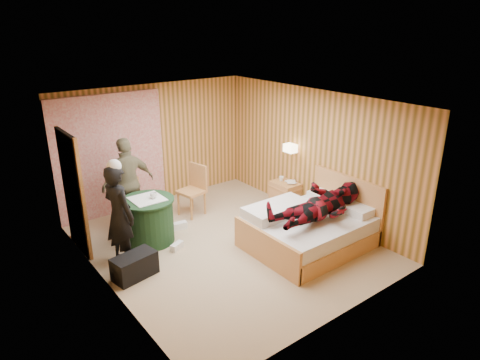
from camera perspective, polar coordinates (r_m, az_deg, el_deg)
floor at (r=7.58m, az=-1.93°, el=-8.49°), size 4.20×5.00×0.01m
ceiling at (r=6.74m, az=-2.19°, el=10.45°), size 4.20×5.00×0.01m
wall_back at (r=9.12m, az=-11.24°, el=4.70°), size 4.20×0.02×2.50m
wall_left at (r=6.18m, az=-18.14°, el=-3.68°), size 0.02×5.00×2.50m
wall_right at (r=8.39m, az=9.73°, el=3.41°), size 0.02×5.00×2.50m
curtain at (r=8.70m, az=-16.89°, el=3.08°), size 2.20×0.08×2.40m
doorway at (r=7.52m, az=-21.36°, el=-1.59°), size 0.06×0.90×2.05m
wall_lamp at (r=8.55m, az=6.74°, el=4.25°), size 0.26×0.24×0.16m
bed at (r=7.50m, az=9.14°, el=-6.41°), size 2.00×1.57×1.08m
nightstand at (r=8.89m, az=6.03°, el=-1.97°), size 0.43×0.58×0.56m
round_table at (r=7.65m, az=-12.05°, el=-5.22°), size 0.92×0.92×0.81m
chair_far at (r=8.21m, az=-14.30°, el=-2.60°), size 0.45×0.45×0.93m
chair_near at (r=8.54m, az=-6.11°, el=-0.77°), size 0.55×0.55×1.02m
duffel_bag at (r=6.79m, az=-13.87°, el=-11.07°), size 0.71×0.46×0.37m
sneaker_left at (r=7.46m, az=-8.40°, el=-8.73°), size 0.28×0.20×0.11m
sneaker_right at (r=8.13m, az=-8.14°, el=-6.07°), size 0.32×0.17×0.13m
woman_standing at (r=6.94m, az=-15.80°, el=-4.53°), size 0.53×0.68×1.66m
man_at_table at (r=8.13m, az=-14.66°, el=-0.42°), size 1.03×0.47×1.72m
man_on_bed at (r=7.11m, az=10.89°, el=-2.26°), size 0.86×0.67×1.77m
book_lower at (r=8.76m, az=6.32°, el=-0.36°), size 0.21×0.25×0.02m
book_upper at (r=8.75m, az=6.33°, el=-0.24°), size 0.27×0.28×0.02m
cup_nightstand at (r=8.86m, az=5.53°, el=0.19°), size 0.13×0.13×0.09m
cup_table at (r=7.47m, az=-11.45°, el=-2.04°), size 0.13×0.13×0.10m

